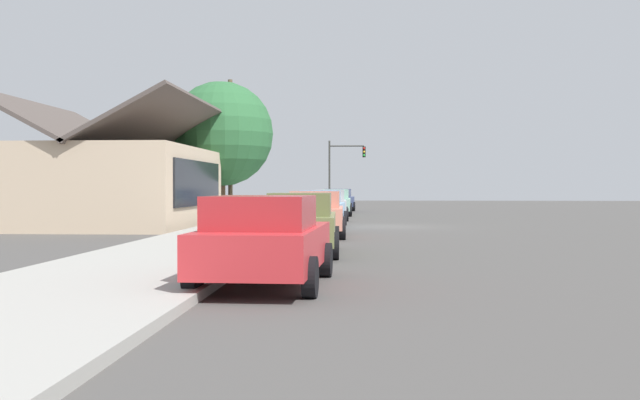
# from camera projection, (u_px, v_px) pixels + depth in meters

# --- Properties ---
(ground_plane) EXTENTS (120.00, 120.00, 0.00)m
(ground_plane) POSITION_uv_depth(u_px,v_px,m) (387.00, 227.00, 32.05)
(ground_plane) COLOR #4C4947
(sidewalk_curb) EXTENTS (60.00, 4.20, 0.16)m
(sidewalk_curb) POSITION_uv_depth(u_px,v_px,m) (260.00, 224.00, 32.38)
(sidewalk_curb) COLOR #A3A099
(sidewalk_curb) RESTS_ON ground
(car_cherry) EXTENTS (4.45, 2.23, 1.59)m
(car_cherry) POSITION_uv_depth(u_px,v_px,m) (265.00, 240.00, 12.80)
(car_cherry) COLOR red
(car_cherry) RESTS_ON ground
(car_olive) EXTENTS (4.51, 2.04, 1.59)m
(car_olive) POSITION_uv_depth(u_px,v_px,m) (301.00, 223.00, 18.78)
(car_olive) COLOR olive
(car_olive) RESTS_ON ground
(car_coral) EXTENTS (4.54, 2.15, 1.59)m
(car_coral) POSITION_uv_depth(u_px,v_px,m) (316.00, 214.00, 25.38)
(car_coral) COLOR #EA8C75
(car_coral) RESTS_ON ground
(car_skyblue) EXTENTS (4.55, 2.14, 1.59)m
(car_skyblue) POSITION_uv_depth(u_px,v_px,m) (321.00, 208.00, 31.61)
(car_skyblue) COLOR #8CB7E0
(car_skyblue) RESTS_ON ground
(car_silver) EXTENTS (4.88, 2.09, 1.59)m
(car_silver) POSITION_uv_depth(u_px,v_px,m) (329.00, 204.00, 38.30)
(car_silver) COLOR silver
(car_silver) RESTS_ON ground
(car_seafoam) EXTENTS (4.79, 2.00, 1.59)m
(car_seafoam) POSITION_uv_depth(u_px,v_px,m) (336.00, 202.00, 44.13)
(car_seafoam) COLOR #9ED1BC
(car_seafoam) RESTS_ON ground
(car_navy) EXTENTS (4.97, 2.25, 1.59)m
(car_navy) POSITION_uv_depth(u_px,v_px,m) (339.00, 200.00, 50.70)
(car_navy) COLOR navy
(car_navy) RESTS_ON ground
(storefront_building) EXTENTS (10.99, 7.88, 5.58)m
(storefront_building) POSITION_uv_depth(u_px,v_px,m) (112.00, 184.00, 32.01)
(storefront_building) COLOR #CCB293
(storefront_building) RESTS_ON ground
(shade_tree) EXTENTS (5.56, 5.56, 7.33)m
(shade_tree) POSITION_uv_depth(u_px,v_px,m) (221.00, 134.00, 38.96)
(shade_tree) COLOR brown
(shade_tree) RESTS_ON ground
(traffic_light_main) EXTENTS (0.37, 2.79, 5.20)m
(traffic_light_main) POSITION_uv_depth(u_px,v_px,m) (344.00, 163.00, 55.06)
(traffic_light_main) COLOR #383833
(traffic_light_main) RESTS_ON ground
(utility_pole_wooden) EXTENTS (1.80, 0.24, 7.50)m
(utility_pole_wooden) POSITION_uv_depth(u_px,v_px,m) (230.00, 146.00, 39.47)
(utility_pole_wooden) COLOR brown
(utility_pole_wooden) RESTS_ON ground
(fire_hydrant_red) EXTENTS (0.22, 0.22, 0.71)m
(fire_hydrant_red) POSITION_uv_depth(u_px,v_px,m) (312.00, 207.00, 44.72)
(fire_hydrant_red) COLOR red
(fire_hydrant_red) RESTS_ON sidewalk_curb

